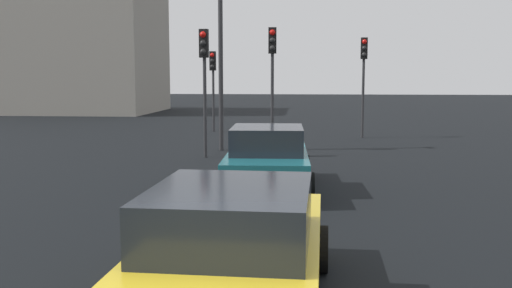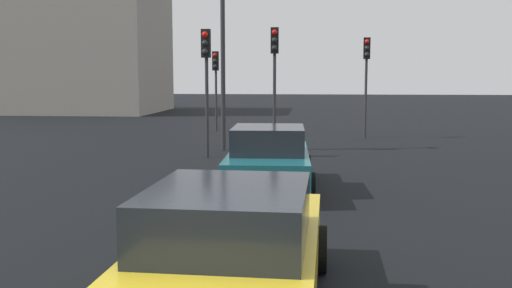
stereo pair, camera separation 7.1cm
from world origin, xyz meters
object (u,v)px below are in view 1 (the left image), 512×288
Objects in this scene: traffic_light_far_left at (364,66)px; traffic_light_near_right at (213,74)px; car_yellow_second at (234,252)px; street_lamp_kerbside at (220,24)px; car_teal_lead at (268,159)px; traffic_light_far_right at (204,66)px; traffic_light_near_left at (272,63)px.

traffic_light_near_right is at bearing -105.58° from traffic_light_far_left.
traffic_light_far_left reaches higher than car_yellow_second.
street_lamp_kerbside is at bearing 16.26° from traffic_light_near_right.
car_teal_lead is 1.02× the size of traffic_light_far_left.
traffic_light_near_right is at bearing 12.36° from car_teal_lead.
car_yellow_second is 0.63× the size of street_lamp_kerbside.
traffic_light_far_left reaches higher than traffic_light_far_right.
car_yellow_second is 12.57m from traffic_light_far_right.
car_yellow_second is 1.10× the size of traffic_light_near_left.
car_yellow_second is at bearing 15.26° from traffic_light_far_right.
car_teal_lead is 7.02m from car_yellow_second.
traffic_light_near_left reaches higher than traffic_light_far_left.
traffic_light_far_left is at bearing -18.02° from car_teal_lead.
car_yellow_second is at bearing -170.84° from street_lamp_kerbside.
car_teal_lead is 12.30m from traffic_light_far_left.
traffic_light_near_left is 7.46m from traffic_light_near_right.
street_lamp_kerbside is (13.98, 2.25, 3.74)m from car_yellow_second.
car_teal_lead is 0.92× the size of car_yellow_second.
traffic_light_near_right is 7.14m from street_lamp_kerbside.
traffic_light_near_right reaches higher than car_teal_lead.
traffic_light_far_left reaches higher than car_teal_lead.
car_yellow_second is 19.05m from traffic_light_far_left.
traffic_light_far_left is at bearing 77.27° from traffic_light_near_right.
traffic_light_near_right is (13.74, 3.56, 2.02)m from car_teal_lead.
traffic_light_far_left is 1.03× the size of traffic_light_far_right.
car_yellow_second is at bearing 14.51° from traffic_light_near_right.
car_yellow_second is 1.15× the size of traffic_light_far_right.
traffic_light_far_right is at bearing 23.09° from car_teal_lead.
traffic_light_far_right is (-1.94, 2.08, -0.14)m from traffic_light_near_left.
traffic_light_near_right is (6.71, 3.24, -0.36)m from traffic_light_near_left.
traffic_light_near_left is 2.27m from street_lamp_kerbside.
traffic_light_near_left reaches higher than traffic_light_far_right.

